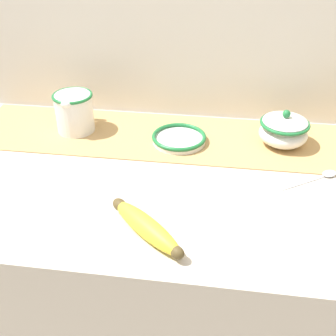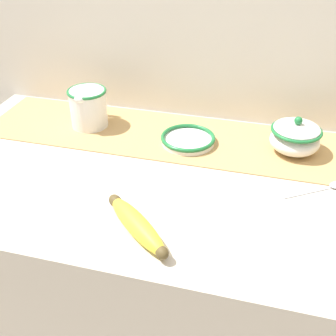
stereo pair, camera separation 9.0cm
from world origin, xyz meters
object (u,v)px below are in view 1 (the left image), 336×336
(spoon, at_px, (326,175))
(sugar_bowl, at_px, (284,130))
(small_dish, at_px, (179,138))
(cream_pitcher, at_px, (74,111))
(banana, at_px, (146,227))

(spoon, bearing_deg, sugar_bowl, 90.71)
(sugar_bowl, bearing_deg, small_dish, -174.56)
(sugar_bowl, relative_size, spoon, 0.91)
(sugar_bowl, xyz_separation_m, spoon, (0.09, -0.13, -0.04))
(sugar_bowl, bearing_deg, cream_pitcher, 179.86)
(small_dish, xyz_separation_m, banana, (-0.02, -0.35, 0.01))
(small_dish, xyz_separation_m, spoon, (0.35, -0.11, -0.01))
(cream_pitcher, height_order, small_dish, cream_pitcher)
(banana, relative_size, spoon, 1.26)
(cream_pitcher, bearing_deg, sugar_bowl, -0.14)
(cream_pitcher, xyz_separation_m, spoon, (0.63, -0.13, -0.05))
(small_dish, distance_m, spoon, 0.37)
(small_dish, height_order, spoon, small_dish)
(sugar_bowl, bearing_deg, banana, -126.74)
(banana, height_order, spoon, banana)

